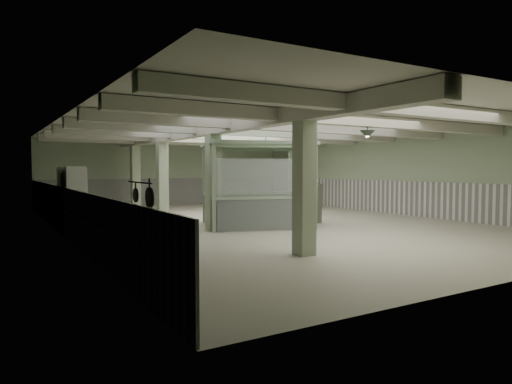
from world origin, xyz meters
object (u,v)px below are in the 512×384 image
walkin_cooler (72,201)px  guard_booth (256,171)px  prep_counter (98,231)px  filing_cabinet (311,203)px

walkin_cooler → guard_booth: bearing=-13.6°
prep_counter → filing_cabinet: (8.13, 1.61, 0.28)m
prep_counter → walkin_cooler: walkin_cooler is taller
prep_counter → filing_cabinet: size_ratio=3.67×
walkin_cooler → guard_booth: (6.01, -1.46, 0.94)m
walkin_cooler → prep_counter: bearing=-88.6°
prep_counter → walkin_cooler: size_ratio=2.41×
guard_booth → filing_cabinet: guard_booth is taller
prep_counter → filing_cabinet: bearing=11.2°
prep_counter → guard_booth: (5.92, 1.95, 1.51)m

